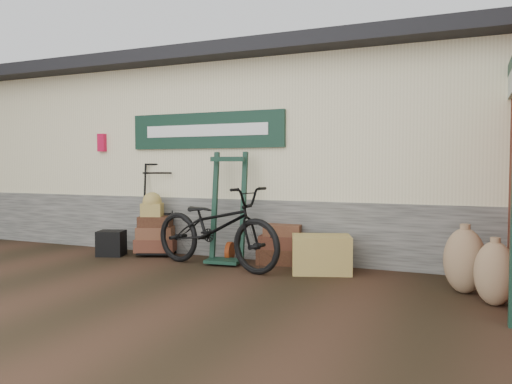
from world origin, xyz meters
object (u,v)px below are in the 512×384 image
green_barrow (228,208)px  wicker_hamper (321,254)px  porter_trolley (157,208)px  suitcase_stack (281,244)px  black_trunk (111,243)px  bicycle (216,222)px

green_barrow → wicker_hamper: bearing=-11.8°
green_barrow → wicker_hamper: size_ratio=2.12×
wicker_hamper → porter_trolley: bearing=172.5°
suitcase_stack → wicker_hamper: 0.79m
porter_trolley → suitcase_stack: 2.15m
suitcase_stack → black_trunk: size_ratio=1.65×
suitcase_stack → black_trunk: 2.70m
porter_trolley → suitcase_stack: bearing=-21.7°
green_barrow → wicker_hamper: green_barrow is taller
porter_trolley → wicker_hamper: 2.87m
porter_trolley → bicycle: 1.50m
green_barrow → bicycle: size_ratio=0.74×
green_barrow → bicycle: green_barrow is taller
porter_trolley → wicker_hamper: porter_trolley is taller
wicker_hamper → bicycle: (-1.43, -0.24, 0.38)m
porter_trolley → wicker_hamper: bearing=-29.2°
suitcase_stack → wicker_hamper: bearing=-27.7°
bicycle → black_trunk: bearing=98.1°
porter_trolley → suitcase_stack: (2.10, 0.00, -0.45)m
wicker_hamper → bicycle: bearing=-170.4°
black_trunk → wicker_hamper: bearing=1.2°
wicker_hamper → black_trunk: (-3.37, -0.07, -0.05)m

